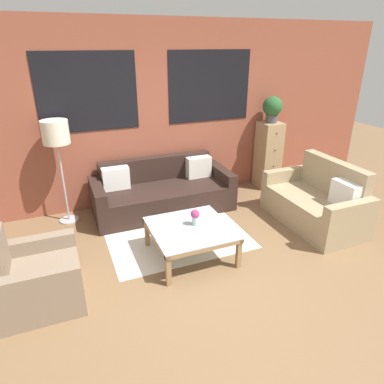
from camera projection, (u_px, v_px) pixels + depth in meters
The scene contains 11 objects.
ground_plane at pixel (220, 280), 3.84m from camera, with size 16.00×16.00×0.00m, color brown.
wall_back_brick at pixel (153, 115), 5.35m from camera, with size 8.40×0.09×2.80m.
rug at pixel (174, 232), 4.81m from camera, with size 1.85×1.60×0.00m.
couch_dark at pixel (163, 193), 5.37m from camera, with size 2.14×0.88×0.78m.
settee_vintage at pixel (316, 203), 4.95m from camera, with size 0.80×1.48×0.92m.
armchair_corner at pixel (35, 279), 3.42m from camera, with size 0.80×0.81×0.84m.
coffee_table at pixel (190, 231), 4.15m from camera, with size 0.94×0.94×0.40m.
floor_lamp at pixel (56, 137), 4.61m from camera, with size 0.36×0.36×1.50m.
drawer_cabinet at pixel (268, 155), 6.15m from camera, with size 0.37×0.40×1.18m.
potted_plant at pixel (272, 108), 5.81m from camera, with size 0.33×0.33×0.44m.
flower_vase at pixel (195, 216), 4.14m from camera, with size 0.11×0.11×0.20m.
Camera 1 is at (-1.47, -2.78, 2.45)m, focal length 32.00 mm.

